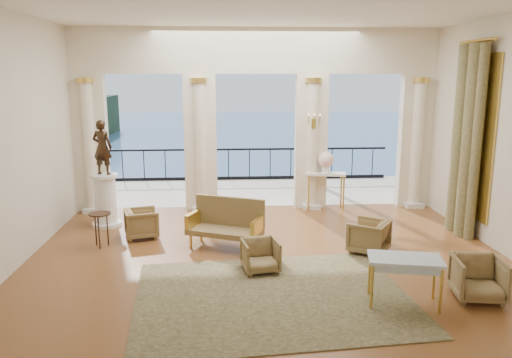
{
  "coord_description": "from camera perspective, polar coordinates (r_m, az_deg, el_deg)",
  "views": [
    {
      "loc": [
        -0.78,
        -8.66,
        3.38
      ],
      "look_at": [
        -0.2,
        0.6,
        1.44
      ],
      "focal_mm": 35.0,
      "sensor_mm": 36.0,
      "label": 1
    }
  ],
  "objects": [
    {
      "name": "floor",
      "position": [
        9.33,
        1.5,
        -9.41
      ],
      "size": [
        9.0,
        9.0,
        0.0
      ],
      "primitive_type": "plane",
      "color": "#502914",
      "rests_on": "ground"
    },
    {
      "name": "room_walls",
      "position": [
        7.6,
        2.37,
        8.04
      ],
      "size": [
        9.0,
        9.0,
        9.0
      ],
      "color": "beige",
      "rests_on": "ground"
    },
    {
      "name": "arcade",
      "position": [
        12.53,
        0.02,
        8.19
      ],
      "size": [
        9.0,
        0.56,
        4.5
      ],
      "color": "beige",
      "rests_on": "ground"
    },
    {
      "name": "terrace",
      "position": [
        14.88,
        -0.45,
        -1.49
      ],
      "size": [
        10.0,
        3.6,
        0.1
      ],
      "primitive_type": "cube",
      "color": "#BDAF9C",
      "rests_on": "ground"
    },
    {
      "name": "balustrade",
      "position": [
        16.35,
        -0.76,
        1.37
      ],
      "size": [
        9.0,
        0.06,
        1.03
      ],
      "color": "black",
      "rests_on": "terrace"
    },
    {
      "name": "palm_tree",
      "position": [
        15.52,
        6.99,
        14.38
      ],
      "size": [
        2.0,
        2.0,
        4.5
      ],
      "color": "#4C3823",
      "rests_on": "terrace"
    },
    {
      "name": "headland",
      "position": [
        84.15,
        -24.02,
        6.49
      ],
      "size": [
        22.0,
        18.0,
        6.0
      ],
      "primitive_type": "cube",
      "color": "black",
      "rests_on": "sea"
    },
    {
      "name": "sea",
      "position": [
        69.3,
        -2.88,
        4.06
      ],
      "size": [
        160.0,
        160.0,
        0.0
      ],
      "primitive_type": "plane",
      "color": "#245287",
      "rests_on": "ground"
    },
    {
      "name": "curtain",
      "position": [
        11.43,
        22.83,
        4.08
      ],
      "size": [
        0.33,
        1.4,
        4.09
      ],
      "color": "brown",
      "rests_on": "ground"
    },
    {
      "name": "window_frame",
      "position": [
        11.5,
        23.7,
        4.46
      ],
      "size": [
        0.04,
        1.6,
        3.4
      ],
      "primitive_type": "cube",
      "color": "gold",
      "rests_on": "room_walls"
    },
    {
      "name": "wall_sconce",
      "position": [
        12.41,
        6.62,
        6.44
      ],
      "size": [
        0.3,
        0.11,
        0.33
      ],
      "color": "gold",
      "rests_on": "arcade"
    },
    {
      "name": "rug",
      "position": [
        7.95,
        1.9,
        -13.26
      ],
      "size": [
        4.46,
        3.61,
        0.02
      ],
      "primitive_type": "cube",
      "rotation": [
        0.0,
        0.0,
        0.09
      ],
      "color": "#2A2F17",
      "rests_on": "ground"
    },
    {
      "name": "armchair_a",
      "position": [
        8.8,
        0.51,
        -8.59
      ],
      "size": [
        0.69,
        0.66,
        0.62
      ],
      "primitive_type": "imported",
      "rotation": [
        0.0,
        0.0,
        0.18
      ],
      "color": "#47381E",
      "rests_on": "ground"
    },
    {
      "name": "armchair_b",
      "position": [
        8.46,
        24.08,
        -10.14
      ],
      "size": [
        0.8,
        0.76,
        0.73
      ],
      "primitive_type": "imported",
      "rotation": [
        0.0,
        0.0,
        -0.16
      ],
      "color": "#47381E",
      "rests_on": "ground"
    },
    {
      "name": "armchair_c",
      "position": [
        9.91,
        12.75,
        -6.26
      ],
      "size": [
        0.92,
        0.93,
        0.71
      ],
      "primitive_type": "imported",
      "rotation": [
        0.0,
        0.0,
        -2.18
      ],
      "color": "#47381E",
      "rests_on": "ground"
    },
    {
      "name": "armchair_d",
      "position": [
        10.82,
        -12.93,
        -4.8
      ],
      "size": [
        0.77,
        0.8,
        0.68
      ],
      "primitive_type": "imported",
      "rotation": [
        0.0,
        0.0,
        1.84
      ],
      "color": "#47381E",
      "rests_on": "ground"
    },
    {
      "name": "settee",
      "position": [
        10.0,
        -3.37,
        -5.03
      ],
      "size": [
        1.6,
        1.15,
        0.98
      ],
      "rotation": [
        0.0,
        0.0,
        -0.4
      ],
      "color": "#47381E",
      "rests_on": "ground"
    },
    {
      "name": "game_table",
      "position": [
        7.8,
        16.66,
        -9.12
      ],
      "size": [
        1.16,
        0.79,
        0.73
      ],
      "rotation": [
        0.0,
        0.0,
        -0.21
      ],
      "color": "#9EB8C6",
      "rests_on": "ground"
    },
    {
      "name": "pedestal",
      "position": [
        11.78,
        -16.81,
        -2.44
      ],
      "size": [
        0.65,
        0.65,
        1.2
      ],
      "color": "silver",
      "rests_on": "ground"
    },
    {
      "name": "statue",
      "position": [
        11.55,
        -17.17,
        3.48
      ],
      "size": [
        0.5,
        0.4,
        1.22
      ],
      "primitive_type": "imported",
      "rotation": [
        0.0,
        0.0,
        2.88
      ],
      "color": "#2F2115",
      "rests_on": "pedestal"
    },
    {
      "name": "console_table",
      "position": [
        12.73,
        7.94,
        -0.0
      ],
      "size": [
        1.06,
        0.59,
        0.96
      ],
      "rotation": [
        0.0,
        0.0,
        -0.2
      ],
      "color": "silver",
      "rests_on": "ground"
    },
    {
      "name": "urn",
      "position": [
        12.64,
        7.99,
        2.06
      ],
      "size": [
        0.4,
        0.4,
        0.53
      ],
      "color": "white",
      "rests_on": "console_table"
    },
    {
      "name": "side_table",
      "position": [
        10.39,
        -17.41,
        -4.26
      ],
      "size": [
        0.43,
        0.43,
        0.69
      ],
      "color": "black",
      "rests_on": "ground"
    }
  ]
}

